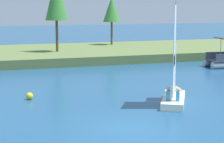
% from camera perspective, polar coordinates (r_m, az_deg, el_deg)
% --- Properties ---
extents(ground_plane, '(200.00, 200.00, 0.00)m').
position_cam_1_polar(ground_plane, '(18.97, 2.50, -7.95)').
color(ground_plane, navy).
extents(shore_bank, '(80.00, 14.82, 0.86)m').
position_cam_1_polar(shore_bank, '(44.56, -9.82, 2.36)').
color(shore_bank, '#5B703D').
rests_on(shore_bank, ground).
extents(shoreline_tree_centre, '(2.09, 2.09, 5.79)m').
position_cam_1_polar(shoreline_tree_centre, '(50.16, -0.05, 8.58)').
color(shoreline_tree_centre, brown).
rests_on(shoreline_tree_centre, shore_bank).
extents(sailboat, '(3.15, 4.39, 6.26)m').
position_cam_1_polar(sailboat, '(24.48, 8.60, -2.89)').
color(sailboat, silver).
rests_on(sailboat, ground).
extents(channel_buoy, '(0.43, 0.43, 0.43)m').
position_cam_1_polar(channel_buoy, '(25.16, -11.36, -3.34)').
color(channel_buoy, yellow).
rests_on(channel_buoy, ground).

